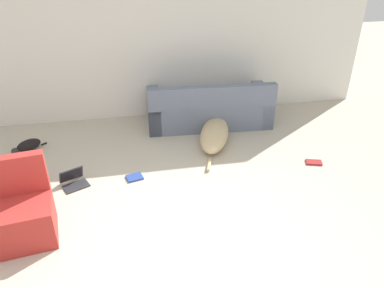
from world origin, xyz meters
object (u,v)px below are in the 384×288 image
(book_red, at_px, (314,162))
(side_chair, at_px, (22,214))
(dog, at_px, (215,133))
(book_blue, at_px, (135,177))
(couch, at_px, (209,109))
(cat, at_px, (27,146))
(laptop_open, at_px, (73,179))

(book_red, distance_m, side_chair, 3.86)
(dog, xyz_separation_m, book_red, (1.25, -0.90, -0.13))
(dog, distance_m, book_blue, 1.54)
(book_red, bearing_deg, dog, 144.30)
(dog, xyz_separation_m, book_blue, (-1.31, -0.80, -0.13))
(book_blue, bearing_deg, book_red, -2.31)
(book_blue, height_order, book_red, same)
(dog, bearing_deg, couch, 15.01)
(cat, bearing_deg, dog, 140.76)
(couch, height_order, book_red, couch)
(cat, height_order, side_chair, side_chair)
(couch, distance_m, cat, 2.94)
(side_chair, bearing_deg, couch, 33.64)
(cat, bearing_deg, laptop_open, 92.06)
(dog, distance_m, book_red, 1.55)
(laptop_open, height_order, side_chair, side_chair)
(book_red, bearing_deg, laptop_open, 177.93)
(cat, xyz_separation_m, book_blue, (1.55, -1.05, -0.07))
(side_chair, bearing_deg, book_blue, 27.91)
(couch, relative_size, side_chair, 2.34)
(couch, bearing_deg, side_chair, 45.38)
(dog, bearing_deg, laptop_open, 129.97)
(side_chair, bearing_deg, cat, 91.77)
(cat, distance_m, book_blue, 1.88)
(book_blue, bearing_deg, laptop_open, 178.70)
(dog, xyz_separation_m, side_chair, (-2.51, -1.68, 0.16))
(laptop_open, distance_m, side_chair, 1.02)
(book_red, xyz_separation_m, side_chair, (-3.77, -0.78, 0.29))
(laptop_open, bearing_deg, dog, -4.80)
(couch, xyz_separation_m, book_red, (1.20, -1.53, -0.26))
(book_blue, distance_m, book_red, 2.56)
(dog, distance_m, side_chair, 3.03)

